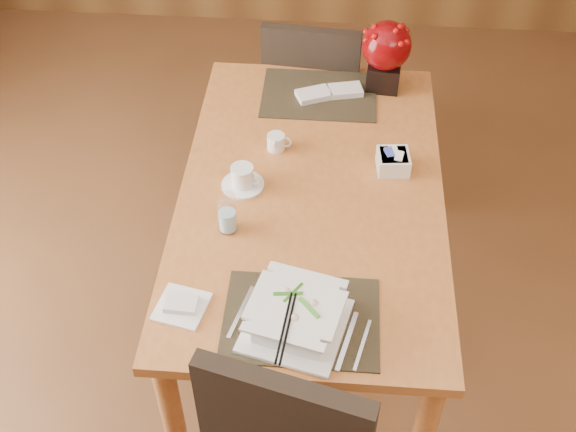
# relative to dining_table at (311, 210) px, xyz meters

# --- Properties ---
(dining_table) EXTENTS (0.90, 1.50, 0.75)m
(dining_table) POSITION_rel_dining_table_xyz_m (0.00, 0.00, 0.00)
(dining_table) COLOR #BA6D33
(dining_table) RESTS_ON ground
(placemat_near) EXTENTS (0.45, 0.33, 0.01)m
(placemat_near) POSITION_rel_dining_table_xyz_m (0.00, -0.55, 0.10)
(placemat_near) COLOR black
(placemat_near) RESTS_ON dining_table
(placemat_far) EXTENTS (0.45, 0.33, 0.01)m
(placemat_far) POSITION_rel_dining_table_xyz_m (0.00, 0.55, 0.10)
(placemat_far) COLOR black
(placemat_far) RESTS_ON dining_table
(soup_setting) EXTENTS (0.33, 0.33, 0.11)m
(soup_setting) POSITION_rel_dining_table_xyz_m (-0.01, -0.58, 0.15)
(soup_setting) COLOR white
(soup_setting) RESTS_ON dining_table
(coffee_cup) EXTENTS (0.15, 0.15, 0.08)m
(coffee_cup) POSITION_rel_dining_table_xyz_m (-0.24, 0.00, 0.13)
(coffee_cup) COLOR white
(coffee_cup) RESTS_ON dining_table
(water_glass) EXTENTS (0.08, 0.08, 0.14)m
(water_glass) POSITION_rel_dining_table_xyz_m (-0.26, -0.21, 0.17)
(water_glass) COLOR silver
(water_glass) RESTS_ON dining_table
(creamer_jug) EXTENTS (0.09, 0.09, 0.06)m
(creamer_jug) POSITION_rel_dining_table_xyz_m (-0.14, 0.21, 0.13)
(creamer_jug) COLOR white
(creamer_jug) RESTS_ON dining_table
(sugar_caddy) EXTENTS (0.12, 0.12, 0.07)m
(sugar_caddy) POSITION_rel_dining_table_xyz_m (0.28, 0.13, 0.13)
(sugar_caddy) COLOR white
(sugar_caddy) RESTS_ON dining_table
(berry_decor) EXTENTS (0.19, 0.19, 0.28)m
(berry_decor) POSITION_rel_dining_table_xyz_m (0.25, 0.63, 0.26)
(berry_decor) COLOR black
(berry_decor) RESTS_ON dining_table
(napkins_far) EXTENTS (0.28, 0.17, 0.02)m
(napkins_far) POSITION_rel_dining_table_xyz_m (0.05, 0.55, 0.11)
(napkins_far) COLOR silver
(napkins_far) RESTS_ON dining_table
(bread_plate) EXTENTS (0.17, 0.17, 0.01)m
(bread_plate) POSITION_rel_dining_table_xyz_m (-0.35, -0.53, 0.10)
(bread_plate) COLOR white
(bread_plate) RESTS_ON dining_table
(far_chair) EXTENTS (0.47, 0.47, 0.92)m
(far_chair) POSITION_rel_dining_table_xyz_m (-0.03, 0.87, -0.13)
(far_chair) COLOR black
(far_chair) RESTS_ON ground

